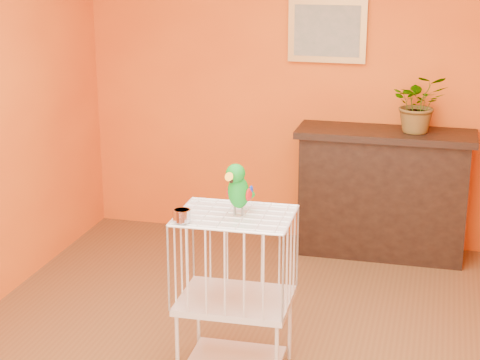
# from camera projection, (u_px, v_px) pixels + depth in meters

# --- Properties ---
(room_shell) EXTENTS (4.50, 4.50, 4.50)m
(room_shell) POSITION_uv_depth(u_px,v_px,m) (265.00, 105.00, 4.29)
(room_shell) COLOR orange
(room_shell) RESTS_ON ground
(console_cabinet) EXTENTS (1.37, 0.49, 1.02)m
(console_cabinet) POSITION_uv_depth(u_px,v_px,m) (383.00, 193.00, 6.35)
(console_cabinet) COLOR black
(console_cabinet) RESTS_ON ground
(potted_plant) EXTENTS (0.48, 0.51, 0.35)m
(potted_plant) POSITION_uv_depth(u_px,v_px,m) (419.00, 109.00, 6.12)
(potted_plant) COLOR #26722D
(potted_plant) RESTS_ON console_cabinet
(framed_picture) EXTENTS (0.62, 0.04, 0.50)m
(framed_picture) POSITION_uv_depth(u_px,v_px,m) (327.00, 31.00, 6.30)
(framed_picture) COLOR #B58340
(framed_picture) RESTS_ON room_shell
(birdcage) EXTENTS (0.64, 0.50, 0.98)m
(birdcage) POSITION_uv_depth(u_px,v_px,m) (235.00, 292.00, 4.57)
(birdcage) COLOR beige
(birdcage) RESTS_ON ground
(feed_cup) EXTENTS (0.10, 0.10, 0.07)m
(feed_cup) POSITION_uv_depth(u_px,v_px,m) (182.00, 216.00, 4.30)
(feed_cup) COLOR silver
(feed_cup) RESTS_ON birdcage
(parrot) EXTENTS (0.16, 0.27, 0.30)m
(parrot) POSITION_uv_depth(u_px,v_px,m) (238.00, 188.00, 4.39)
(parrot) COLOR #59544C
(parrot) RESTS_ON birdcage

